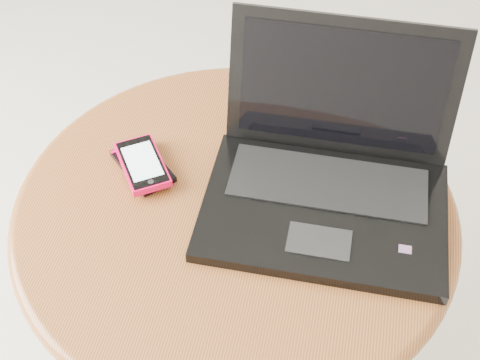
# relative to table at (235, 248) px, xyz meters

# --- Properties ---
(table) EXTENTS (0.69, 0.69, 0.54)m
(table) POSITION_rel_table_xyz_m (0.00, 0.00, 0.00)
(table) COLOR #512618
(table) RESTS_ON ground
(laptop) EXTENTS (0.36, 0.31, 0.23)m
(laptop) POSITION_rel_table_xyz_m (0.13, 0.05, 0.16)
(laptop) COLOR black
(laptop) RESTS_ON table
(phone_black) EXTENTS (0.12, 0.12, 0.01)m
(phone_black) POSITION_rel_table_xyz_m (-0.16, 0.04, 0.12)
(phone_black) COLOR black
(phone_black) RESTS_ON table
(phone_pink) EXTENTS (0.12, 0.13, 0.01)m
(phone_pink) POSITION_rel_table_xyz_m (-0.16, 0.03, 0.13)
(phone_pink) COLOR #F50746
(phone_pink) RESTS_ON phone_black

